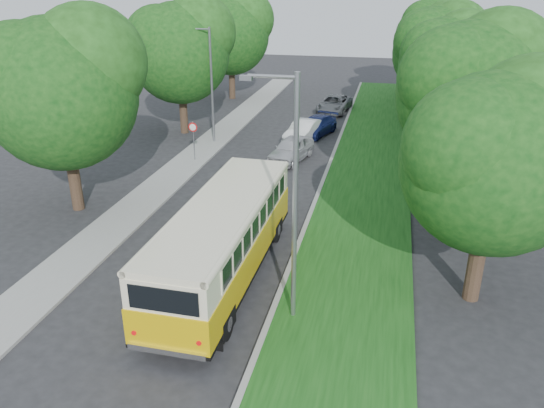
% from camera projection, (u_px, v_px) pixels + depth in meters
% --- Properties ---
extents(ground, '(120.00, 120.00, 0.00)m').
position_uv_depth(ground, '(196.00, 266.00, 20.63)').
color(ground, '#252527').
rests_on(ground, ground).
extents(curb, '(0.20, 70.00, 0.15)m').
position_uv_depth(curb, '(308.00, 220.00, 24.35)').
color(curb, gray).
rests_on(curb, ground).
extents(grass_verge, '(4.50, 70.00, 0.13)m').
position_uv_depth(grass_verge, '(360.00, 225.00, 23.88)').
color(grass_verge, '#154612').
rests_on(grass_verge, ground).
extents(sidewalk, '(2.20, 70.00, 0.12)m').
position_uv_depth(sidewalk, '(139.00, 204.00, 26.06)').
color(sidewalk, gray).
rests_on(sidewalk, ground).
extents(treeline, '(24.27, 41.91, 9.46)m').
position_uv_depth(treeline, '(336.00, 52.00, 33.77)').
color(treeline, '#332319').
rests_on(treeline, ground).
extents(lamppost_near, '(1.71, 0.16, 8.00)m').
position_uv_depth(lamppost_near, '(292.00, 195.00, 15.81)').
color(lamppost_near, gray).
rests_on(lamppost_near, ground).
extents(lamppost_far, '(1.71, 0.16, 7.50)m').
position_uv_depth(lamppost_far, '(210.00, 82.00, 34.29)').
color(lamppost_far, gray).
rests_on(lamppost_far, ground).
extents(warning_sign, '(0.56, 0.10, 2.50)m').
position_uv_depth(warning_sign, '(193.00, 134.00, 31.59)').
color(warning_sign, gray).
rests_on(warning_sign, ground).
extents(vintage_bus, '(2.83, 10.42, 3.08)m').
position_uv_depth(vintage_bus, '(224.00, 241.00, 19.20)').
color(vintage_bus, '#E5B707').
rests_on(vintage_bus, ground).
extents(car_silver, '(2.63, 4.52, 1.44)m').
position_uv_depth(car_silver, '(291.00, 149.00, 32.19)').
color(car_silver, '#B8B8BE').
rests_on(car_silver, ground).
extents(car_white, '(2.35, 4.47, 1.40)m').
position_uv_depth(car_white, '(304.00, 131.00, 36.03)').
color(car_white, white).
rests_on(car_white, ground).
extents(car_blue, '(3.08, 4.81, 1.30)m').
position_uv_depth(car_blue, '(316.00, 126.00, 37.41)').
color(car_blue, '#121C50').
rests_on(car_blue, ground).
extents(car_grey, '(2.86, 5.04, 1.33)m').
position_uv_depth(car_grey, '(334.00, 104.00, 43.85)').
color(car_grey, '#55585C').
rests_on(car_grey, ground).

